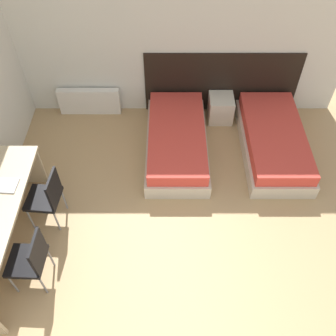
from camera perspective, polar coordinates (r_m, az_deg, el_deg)
name	(u,v)px	position (r m, az deg, el deg)	size (l,w,h in m)	color
wall_back	(169,36)	(5.80, 0.10, 19.46)	(5.56, 0.05, 2.70)	silver
headboard_panel	(223,83)	(6.27, 8.38, 12.68)	(2.48, 0.03, 1.09)	black
bed_near_window	(178,141)	(5.70, 1.53, 4.16)	(0.91, 1.89, 0.41)	beige
bed_near_door	(275,141)	(5.92, 15.94, 3.95)	(0.91, 1.89, 0.41)	beige
nightstand	(222,108)	(6.29, 8.24, 8.98)	(0.39, 0.41, 0.43)	beige
radiator	(91,101)	(6.47, -11.64, 9.96)	(1.02, 0.12, 0.47)	silver
chair_near_laptop	(48,196)	(4.89, -17.80, -4.02)	(0.44, 0.44, 0.87)	black
chair_near_notebook	(32,258)	(4.46, -20.08, -12.76)	(0.42, 0.42, 0.87)	black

